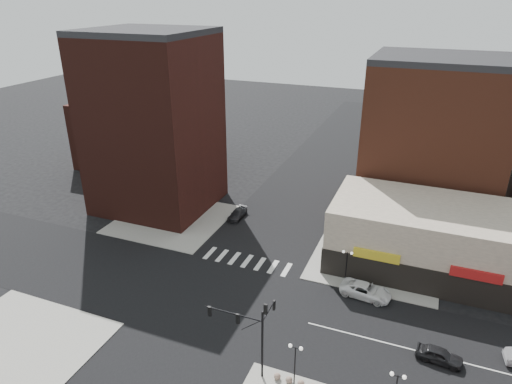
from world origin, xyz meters
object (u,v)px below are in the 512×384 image
(street_lamp_se_a, at_px, (295,355))
(white_suv, at_px, (366,291))
(street_lamp_ne, at_px, (347,259))
(dark_sedan_north, at_px, (238,214))
(street_lamp_se_b, at_px, (397,384))
(dark_sedan_east, at_px, (439,355))
(traffic_signal, at_px, (253,326))

(street_lamp_se_a, xyz_separation_m, white_suv, (3.53, 14.50, -2.53))
(street_lamp_ne, distance_m, dark_sedan_north, 20.91)
(street_lamp_se_a, distance_m, white_suv, 15.14)
(white_suv, bearing_deg, street_lamp_se_a, 172.53)
(street_lamp_se_a, bearing_deg, dark_sedan_north, 122.58)
(street_lamp_se_b, bearing_deg, dark_sedan_north, 133.27)
(street_lamp_se_a, height_order, street_lamp_ne, same)
(white_suv, height_order, dark_sedan_north, white_suv)
(street_lamp_se_a, height_order, dark_sedan_north, street_lamp_se_a)
(street_lamp_se_a, height_order, street_lamp_se_b, same)
(dark_sedan_east, bearing_deg, traffic_signal, 121.01)
(traffic_signal, xyz_separation_m, white_suv, (7.30, 14.33, -4.20))
(street_lamp_ne, bearing_deg, white_suv, -30.62)
(street_lamp_ne, distance_m, white_suv, 3.88)
(traffic_signal, xyz_separation_m, street_lamp_se_b, (11.76, -0.17, -1.67))
(street_lamp_se_a, distance_m, street_lamp_se_b, 8.00)
(dark_sedan_east, bearing_deg, white_suv, 52.53)
(street_lamp_se_b, bearing_deg, dark_sedan_east, 66.39)
(street_lamp_se_b, distance_m, street_lamp_ne, 17.46)
(traffic_signal, xyz_separation_m, street_lamp_ne, (4.76, 15.83, -1.67))
(traffic_signal, relative_size, white_suv, 1.42)
(white_suv, bearing_deg, dark_sedan_east, -126.55)
(dark_sedan_east, bearing_deg, street_lamp_ne, 55.19)
(traffic_signal, xyz_separation_m, street_lamp_se_a, (3.76, -0.17, -1.67))
(dark_sedan_north, bearing_deg, street_lamp_ne, -29.91)
(street_lamp_ne, bearing_deg, street_lamp_se_b, -66.37)
(white_suv, bearing_deg, dark_sedan_north, 65.89)
(traffic_signal, bearing_deg, street_lamp_se_b, -0.82)
(traffic_signal, distance_m, street_lamp_se_a, 4.12)
(white_suv, height_order, dark_sedan_east, white_suv)
(white_suv, relative_size, dark_sedan_north, 1.28)
(street_lamp_se_b, distance_m, white_suv, 15.38)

